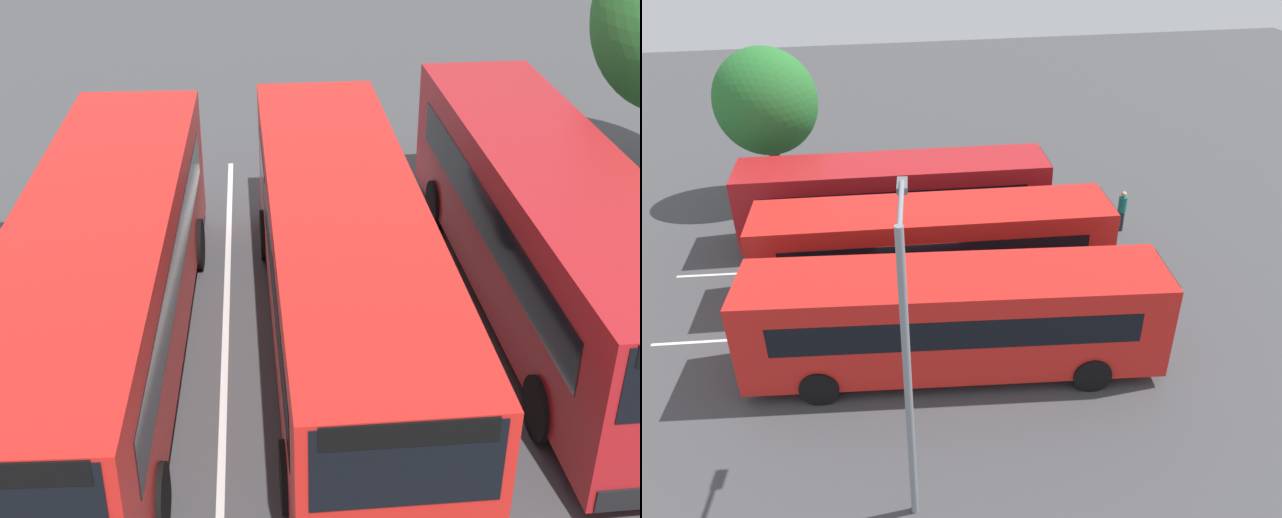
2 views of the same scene
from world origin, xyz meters
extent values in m
plane|color=#424244|center=(0.00, 0.00, 0.00)|extent=(75.99, 75.99, 0.00)
cube|color=red|center=(0.62, -3.85, 1.72)|extent=(11.47, 3.66, 2.72)
cube|color=black|center=(6.18, -4.46, 2.46)|extent=(0.35, 2.15, 1.14)
cube|color=black|center=(0.75, -2.67, 2.05)|extent=(9.42, 1.12, 0.87)
cube|color=black|center=(0.49, -5.04, 2.05)|extent=(9.42, 1.12, 0.87)
cube|color=black|center=(6.20, -4.47, 2.91)|extent=(0.31, 1.95, 0.32)
cube|color=black|center=(6.21, -4.47, 0.58)|extent=(0.35, 2.24, 0.36)
cylinder|color=black|center=(4.33, -3.09, 0.52)|extent=(1.06, 0.39, 1.03)
cylinder|color=black|center=(4.08, -5.40, 0.52)|extent=(1.06, 0.39, 1.03)
cylinder|color=black|center=(-2.84, -2.30, 0.52)|extent=(1.06, 0.39, 1.03)
cylinder|color=black|center=(-3.09, -4.61, 0.52)|extent=(1.06, 0.39, 1.03)
cube|color=red|center=(0.63, 0.12, 1.72)|extent=(11.39, 3.12, 2.72)
cube|color=black|center=(6.22, -0.22, 2.46)|extent=(0.25, 2.15, 1.14)
cube|color=black|center=(0.71, 1.30, 2.05)|extent=(9.45, 0.65, 0.87)
cube|color=black|center=(0.56, -1.07, 2.05)|extent=(9.45, 0.65, 0.87)
cube|color=black|center=(6.24, -0.22, 2.91)|extent=(0.22, 1.96, 0.32)
cube|color=black|center=(6.25, -0.22, 0.58)|extent=(0.24, 2.25, 0.36)
cylinder|color=black|center=(4.30, 1.06, 0.52)|extent=(1.05, 0.34, 1.03)
cylinder|color=black|center=(4.16, -1.26, 0.52)|extent=(1.05, 0.34, 1.03)
cylinder|color=black|center=(-2.89, 1.49, 0.52)|extent=(1.05, 0.34, 1.03)
cylinder|color=black|center=(-3.03, -0.83, 0.52)|extent=(1.05, 0.34, 1.03)
cube|color=#AD191E|center=(-0.26, 4.04, 1.72)|extent=(11.37, 2.99, 2.72)
cube|color=black|center=(5.32, 3.77, 2.46)|extent=(0.22, 2.15, 1.14)
cube|color=black|center=(-0.20, 5.23, 2.05)|extent=(9.46, 0.54, 0.87)
cube|color=black|center=(-0.32, 2.85, 2.05)|extent=(9.46, 0.54, 0.87)
cube|color=black|center=(5.34, 3.77, 2.91)|extent=(0.19, 1.96, 0.32)
cube|color=black|center=(5.35, 3.77, 0.58)|extent=(0.21, 2.25, 0.36)
cylinder|color=black|center=(3.40, 5.02, 0.52)|extent=(1.04, 0.33, 1.03)
cylinder|color=black|center=(3.28, 2.70, 0.52)|extent=(1.04, 0.33, 1.03)
cylinder|color=black|center=(-3.81, 5.37, 0.52)|extent=(1.04, 0.33, 1.03)
cylinder|color=black|center=(-3.92, 3.05, 0.52)|extent=(1.04, 0.33, 1.03)
cylinder|color=#232833|center=(8.44, 2.99, 0.40)|extent=(0.13, 0.13, 0.80)
cylinder|color=#232833|center=(8.36, 3.13, 0.40)|extent=(0.13, 0.13, 0.80)
cylinder|color=#146B60|center=(8.40, 3.06, 1.12)|extent=(0.44, 0.44, 0.63)
sphere|color=tan|center=(8.40, 3.06, 1.54)|extent=(0.22, 0.22, 0.22)
cylinder|color=gray|center=(-1.05, -8.41, 3.53)|extent=(0.16, 0.16, 7.06)
cylinder|color=gray|center=(-0.93, -7.43, 6.96)|extent=(0.34, 1.97, 0.10)
cube|color=slate|center=(-0.81, -6.45, 6.88)|extent=(0.27, 0.58, 0.14)
cylinder|color=#4C3823|center=(-4.90, 8.59, 1.33)|extent=(0.44, 0.44, 2.66)
ellipsoid|color=#28702D|center=(-4.90, 8.59, 4.20)|extent=(4.12, 3.71, 4.33)
cube|color=silver|center=(0.00, -1.92, 0.00)|extent=(16.20, 1.44, 0.01)
cube|color=silver|center=(0.00, 1.92, 0.00)|extent=(16.20, 1.44, 0.01)
camera|label=1|loc=(13.30, -2.30, 9.10)|focal=49.92mm
camera|label=2|loc=(-1.69, -17.56, 11.89)|focal=35.70mm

